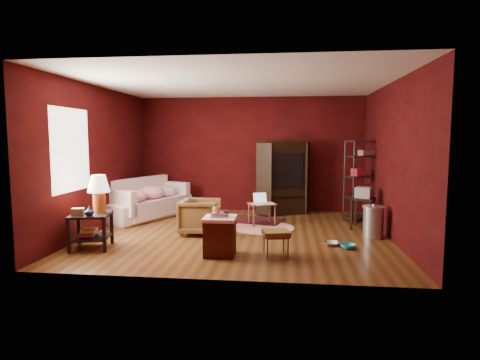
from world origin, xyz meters
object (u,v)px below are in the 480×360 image
Objects in this scene: wire_shelving at (366,177)px; armchair at (200,215)px; sofa at (147,199)px; side_table at (95,204)px; hamper at (220,235)px; laptop_desk at (262,206)px; tv_armoire at (282,176)px.

armchair is at bearing -178.56° from wire_shelving.
sofa is 1.82× the size of side_table.
hamper is 4.02m from wire_shelving.
armchair is 1.06× the size of hamper.
armchair is 1.11× the size of laptop_desk.
sofa is 3.18m from tv_armoire.
side_table reaches higher than hamper.
wire_shelving is at bearing -7.36° from laptop_desk.
hamper is at bearing -156.97° from armchair.
sofa is 1.26× the size of tv_armoire.
laptop_desk is (2.62, 2.03, -0.31)m from side_table.
hamper is (0.60, -1.33, -0.05)m from armchair.
sofa is 4.86m from wire_shelving.
side_table reaches higher than sofa.
laptop_desk is at bearing -74.40° from sofa.
tv_armoire reaches higher than hamper.
laptop_desk is 0.38× the size of tv_armoire.
wire_shelving is at bearing -65.77° from armchair.
sofa is at bearing 158.74° from wire_shelving.
side_table is at bearing 174.09° from hamper.
tv_armoire is at bearing 47.70° from side_table.
wire_shelving reaches higher than laptop_desk.
tv_armoire is at bearing -49.17° from sofa.
hamper is at bearing -157.07° from wire_shelving.
tv_armoire reaches higher than armchair.
laptop_desk is (2.62, -0.42, -0.02)m from sofa.
side_table is at bearing -166.26° from laptop_desk.
wire_shelving is (2.21, 0.66, 0.55)m from laptop_desk.
sofa is 3.01× the size of armchair.
side_table is at bearing 124.93° from armchair.
tv_armoire is 1.91m from wire_shelving.
tv_armoire reaches higher than sofa.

